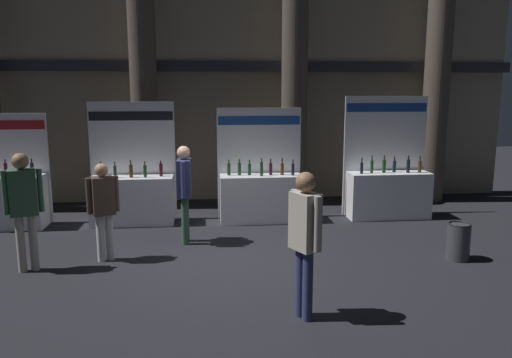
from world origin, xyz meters
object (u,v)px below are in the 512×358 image
at_px(visitor_0, 305,233).
at_px(visitor_1, 24,201).
at_px(exhibitor_booth_1, 133,194).
at_px(trash_bin, 458,241).
at_px(visitor_4, 184,185).
at_px(exhibitor_booth_2, 261,193).
at_px(visitor_5, 103,204).
at_px(exhibitor_booth_3, 388,189).

distance_m(visitor_0, visitor_1, 4.30).
bearing_deg(exhibitor_booth_1, trash_bin, -26.63).
height_order(exhibitor_booth_1, visitor_1, exhibitor_booth_1).
bearing_deg(visitor_4, visitor_0, 27.39).
distance_m(exhibitor_booth_1, exhibitor_booth_2, 2.60).
bearing_deg(visitor_5, visitor_0, -63.11).
bearing_deg(exhibitor_booth_2, visitor_1, -146.46).
bearing_deg(trash_bin, exhibitor_booth_1, 153.37).
bearing_deg(visitor_4, trash_bin, 74.58).
bearing_deg(exhibitor_booth_2, visitor_5, -141.69).
distance_m(exhibitor_booth_1, visitor_4, 1.85).
bearing_deg(trash_bin, exhibitor_booth_2, 137.16).
bearing_deg(visitor_0, exhibitor_booth_2, 153.85).
xyz_separation_m(trash_bin, visitor_0, (-2.87, -1.80, 0.76)).
xyz_separation_m(exhibitor_booth_1, visitor_5, (-0.13, -2.23, 0.33)).
bearing_deg(exhibitor_booth_1, visitor_5, -93.41).
bearing_deg(visitor_0, exhibitor_booth_3, 122.74).
xyz_separation_m(exhibitor_booth_1, visitor_1, (-1.20, -2.59, 0.48)).
distance_m(exhibitor_booth_2, trash_bin, 3.97).
bearing_deg(exhibitor_booth_3, visitor_4, -161.74).
distance_m(visitor_1, visitor_4, 2.59).
relative_size(exhibitor_booth_1, exhibitor_booth_2, 1.06).
xyz_separation_m(visitor_0, visitor_4, (-1.52, 3.13, -0.02)).
height_order(trash_bin, visitor_0, visitor_0).
xyz_separation_m(exhibitor_booth_2, visitor_4, (-1.49, -1.35, 0.46)).
xyz_separation_m(visitor_4, visitor_5, (-1.24, -0.81, -0.12)).
height_order(visitor_0, visitor_1, visitor_1).
xyz_separation_m(exhibitor_booth_2, exhibitor_booth_3, (2.72, 0.04, 0.03)).
height_order(exhibitor_booth_3, visitor_0, exhibitor_booth_3).
bearing_deg(visitor_4, exhibitor_booth_2, 133.67).
relative_size(exhibitor_booth_3, visitor_4, 1.47).
xyz_separation_m(exhibitor_booth_3, visitor_1, (-6.52, -2.56, 0.47)).
relative_size(visitor_1, visitor_4, 1.03).
distance_m(exhibitor_booth_2, exhibitor_booth_3, 2.72).
xyz_separation_m(trash_bin, visitor_4, (-4.39, 1.34, 0.75)).
bearing_deg(exhibitor_booth_1, visitor_1, -114.93).
bearing_deg(visitor_4, exhibitor_booth_3, 109.77).
xyz_separation_m(visitor_0, visitor_1, (-3.83, 1.96, 0.02)).
bearing_deg(visitor_0, exhibitor_booth_1, -176.53).
bearing_deg(exhibitor_booth_3, trash_bin, -86.18).
height_order(trash_bin, visitor_1, visitor_1).
bearing_deg(exhibitor_booth_3, exhibitor_booth_2, -179.20).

